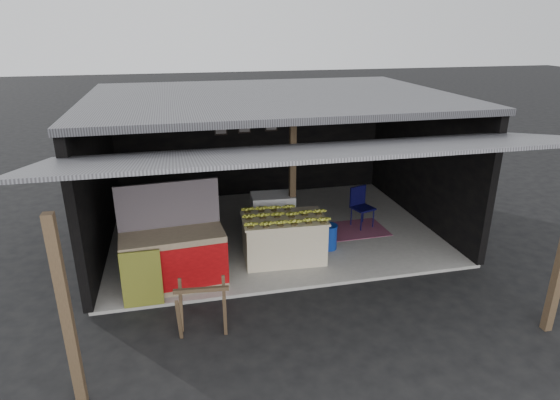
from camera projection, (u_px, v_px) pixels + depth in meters
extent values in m
plane|color=black|center=(302.00, 290.00, 8.12)|extent=(80.00, 80.00, 0.00)
cube|color=gray|center=(272.00, 230.00, 10.39)|extent=(7.00, 5.00, 0.06)
cube|color=black|center=(252.00, 140.00, 12.15)|extent=(7.00, 0.15, 2.90)
cube|color=black|center=(97.00, 178.00, 9.14)|extent=(0.15, 5.00, 2.90)
cube|color=black|center=(422.00, 157.00, 10.61)|extent=(0.15, 5.00, 2.90)
cube|color=#232326|center=(271.00, 97.00, 9.36)|extent=(7.20, 5.20, 0.12)
cube|color=#232326|center=(324.00, 151.00, 6.30)|extent=(7.40, 2.47, 0.48)
cube|color=brown|center=(292.00, 175.00, 9.40)|extent=(0.12, 0.12, 2.85)
cube|color=brown|center=(67.00, 316.00, 5.26)|extent=(0.12, 0.12, 2.50)
cube|color=beige|center=(284.00, 239.00, 8.94)|extent=(1.55, 0.98, 0.82)
cube|color=beige|center=(284.00, 219.00, 8.79)|extent=(1.61, 1.04, 0.04)
cube|color=white|center=(273.00, 216.00, 9.81)|extent=(0.91, 0.64, 0.97)
cube|color=navy|center=(276.00, 220.00, 9.51)|extent=(0.68, 0.06, 0.29)
cube|color=#B21414|center=(276.00, 235.00, 9.63)|extent=(0.44, 0.04, 0.10)
cube|color=#998466|center=(174.00, 260.00, 8.00)|extent=(1.78, 0.89, 0.97)
cube|color=#B40C0F|center=(175.00, 271.00, 7.65)|extent=(1.73, 0.15, 0.76)
cube|color=white|center=(175.00, 271.00, 7.64)|extent=(0.59, 0.06, 0.19)
cube|color=navy|center=(170.00, 205.00, 7.98)|extent=(1.73, 0.18, 0.81)
cube|color=black|center=(142.00, 279.00, 7.43)|extent=(0.63, 0.12, 0.94)
cube|color=brown|center=(179.00, 320.00, 6.61)|extent=(0.08, 0.30, 0.78)
cube|color=brown|center=(225.00, 316.00, 6.69)|extent=(0.08, 0.30, 0.78)
cube|color=brown|center=(181.00, 305.00, 6.97)|extent=(0.08, 0.30, 0.78)
cube|color=brown|center=(224.00, 302.00, 7.05)|extent=(0.08, 0.30, 0.78)
cube|color=brown|center=(201.00, 290.00, 6.71)|extent=(0.80, 0.13, 0.06)
cylinder|color=navy|center=(329.00, 237.00, 9.42)|extent=(0.33, 0.33, 0.48)
cylinder|color=#0A0933|center=(361.00, 221.00, 10.22)|extent=(0.03, 0.03, 0.45)
cylinder|color=#0A0933|center=(373.00, 218.00, 10.39)|extent=(0.03, 0.03, 0.45)
cylinder|color=#0A0933|center=(351.00, 216.00, 10.50)|extent=(0.03, 0.03, 0.45)
cylinder|color=#0A0933|center=(363.00, 213.00, 10.67)|extent=(0.03, 0.03, 0.45)
cube|color=#0A0933|center=(363.00, 208.00, 10.37)|extent=(0.54, 0.54, 0.04)
cube|color=#0A0933|center=(358.00, 196.00, 10.44)|extent=(0.42, 0.17, 0.46)
cube|color=maroon|center=(352.00, 230.00, 10.34)|extent=(1.53, 1.04, 0.01)
cube|color=black|center=(221.00, 127.00, 11.75)|extent=(0.32, 0.03, 0.42)
cube|color=#4C4C59|center=(221.00, 127.00, 11.73)|extent=(0.26, 0.02, 0.34)
cube|color=black|center=(244.00, 125.00, 11.87)|extent=(0.32, 0.03, 0.42)
cube|color=#4C4C59|center=(244.00, 125.00, 11.85)|extent=(0.26, 0.02, 0.34)
cube|color=black|center=(271.00, 123.00, 12.01)|extent=(0.32, 0.03, 0.42)
cube|color=#4C4C59|center=(271.00, 123.00, 11.99)|extent=(0.26, 0.02, 0.34)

